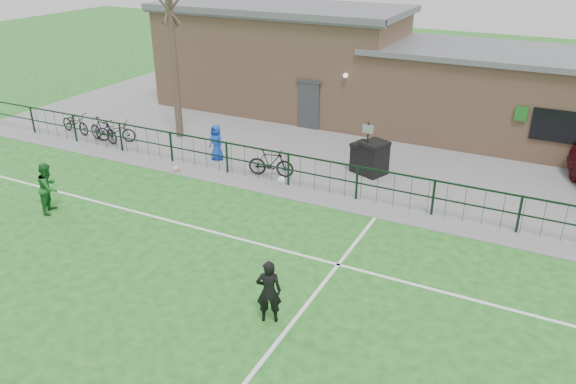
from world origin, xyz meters
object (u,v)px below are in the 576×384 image
at_px(bicycle_b, 103,130).
at_px(wheelie_bin_left, 363,158).
at_px(ball_ground, 176,169).
at_px(bare_tree, 174,67).
at_px(wheelie_bin_right, 374,159).
at_px(bicycle_d, 271,163).
at_px(spectator_child, 216,142).
at_px(bicycle_a, 75,123).
at_px(bicycle_c, 115,131).
at_px(sign_post, 367,149).
at_px(outfield_player, 49,188).

bearing_deg(bicycle_b, wheelie_bin_left, -70.27).
bearing_deg(ball_ground, bare_tree, 124.46).
height_order(bicycle_b, ball_ground, bicycle_b).
bearing_deg(wheelie_bin_right, wheelie_bin_left, -174.44).
bearing_deg(wheelie_bin_left, bicycle_d, -126.45).
bearing_deg(ball_ground, spectator_child, 66.84).
bearing_deg(bicycle_a, bicycle_c, -82.17).
relative_size(bare_tree, bicycle_a, 3.42).
relative_size(bicycle_c, ball_ground, 7.44).
bearing_deg(bicycle_d, sign_post, -74.19).
xyz_separation_m(bicycle_d, spectator_child, (-2.64, 0.50, 0.19)).
bearing_deg(bicycle_d, bicycle_b, 77.43).
bearing_deg(wheelie_bin_right, bicycle_d, -128.67).
relative_size(outfield_player, ball_ground, 7.03).
xyz_separation_m(wheelie_bin_left, spectator_child, (-5.43, -1.44, 0.19)).
distance_m(wheelie_bin_right, bicycle_b, 11.34).
bearing_deg(wheelie_bin_right, sign_post, -113.52).
height_order(outfield_player, ball_ground, outfield_player).
height_order(bare_tree, ball_ground, bare_tree).
bearing_deg(bicycle_c, wheelie_bin_right, -102.79).
relative_size(wheelie_bin_left, wheelie_bin_right, 0.87).
height_order(sign_post, ball_ground, sign_post).
bearing_deg(sign_post, outfield_player, -137.77).
height_order(bicycle_b, bicycle_c, bicycle_b).
height_order(wheelie_bin_left, spectator_child, spectator_child).
bearing_deg(bicycle_c, bicycle_b, 104.52).
height_order(bare_tree, bicycle_a, bare_tree).
distance_m(sign_post, spectator_child, 5.78).
bearing_deg(bicycle_a, spectator_child, -80.17).
bearing_deg(bicycle_a, bicycle_d, -83.31).
xyz_separation_m(sign_post, bicycle_d, (-3.02, -1.61, -0.50)).
xyz_separation_m(bare_tree, wheelie_bin_right, (8.81, -0.27, -2.40)).
bearing_deg(outfield_player, bicycle_c, -0.65).
height_order(bicycle_c, outfield_player, outfield_player).
bearing_deg(sign_post, bicycle_c, -173.16).
xyz_separation_m(outfield_player, ball_ground, (1.50, 4.38, -0.69)).
bearing_deg(spectator_child, bicycle_a, -161.45).
xyz_separation_m(bicycle_a, bicycle_d, (9.91, -0.38, 0.04)).
bearing_deg(bicycle_b, bicycle_c, -45.13).
bearing_deg(bicycle_b, spectator_child, -75.41).
height_order(bicycle_d, outfield_player, outfield_player).
xyz_separation_m(sign_post, bicycle_c, (-10.60, -1.27, -0.55)).
distance_m(wheelie_bin_left, ball_ground, 6.90).
height_order(bicycle_b, bicycle_d, bicycle_b).
relative_size(sign_post, ball_ground, 8.69).
height_order(bicycle_a, spectator_child, spectator_child).
bearing_deg(spectator_child, bicycle_b, -157.64).
distance_m(bicycle_a, ball_ground, 6.74).
xyz_separation_m(bicycle_a, bicycle_b, (1.93, -0.32, 0.06)).
bearing_deg(outfield_player, bicycle_b, 3.66).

